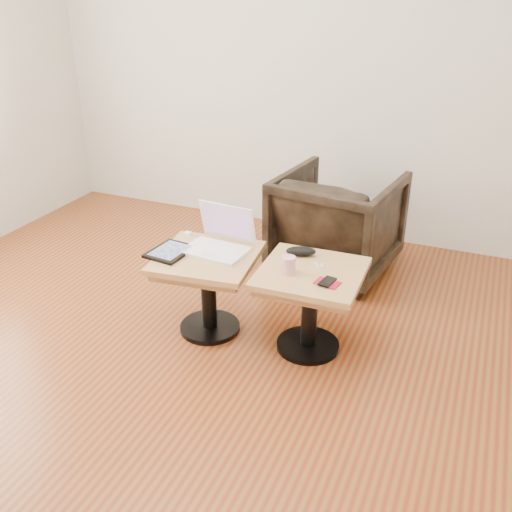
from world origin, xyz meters
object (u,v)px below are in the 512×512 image
at_px(side_table_right, 310,291).
at_px(armchair, 337,223).
at_px(side_table_left, 208,274).
at_px(laptop, 219,241).
at_px(striped_cup, 289,265).

distance_m(side_table_right, armchair, 0.99).
height_order(side_table_left, side_table_right, same).
height_order(side_table_left, armchair, armchair).
distance_m(laptop, striped_cup, 0.47).
height_order(laptop, striped_cup, laptop).
xyz_separation_m(side_table_left, laptop, (0.03, 0.09, 0.17)).
bearing_deg(side_table_right, laptop, 173.68).
relative_size(side_table_left, armchair, 0.77).
distance_m(side_table_left, side_table_right, 0.59).
bearing_deg(striped_cup, side_table_left, 177.00).
xyz_separation_m(laptop, armchair, (0.43, 0.94, -0.18)).
bearing_deg(striped_cup, laptop, 165.26).
bearing_deg(laptop, striped_cup, -10.42).
distance_m(side_table_left, striped_cup, 0.51).
relative_size(side_table_right, laptop, 1.52).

